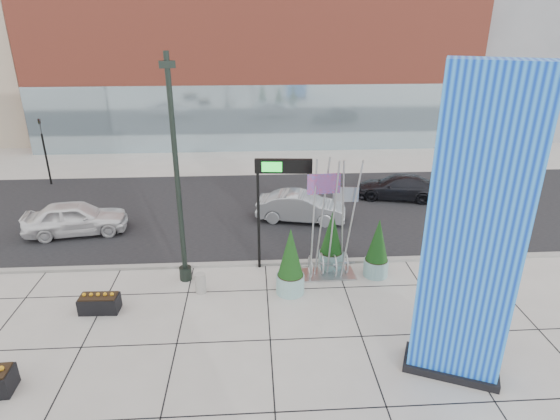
{
  "coord_description": "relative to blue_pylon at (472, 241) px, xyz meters",
  "views": [
    {
      "loc": [
        0.56,
        -13.36,
        9.71
      ],
      "look_at": [
        1.5,
        2.0,
        3.31
      ],
      "focal_mm": 30.0,
      "sensor_mm": 36.0,
      "label": 1
    }
  ],
  "objects": [
    {
      "name": "car_dark_east",
      "position": [
        2.54,
        14.0,
        -3.59
      ],
      "size": [
        4.98,
        2.95,
        1.35
      ],
      "primitive_type": "imported",
      "rotation": [
        0.0,
        0.0,
        -1.81
      ],
      "color": "black",
      "rests_on": "ground"
    },
    {
      "name": "lamp_post",
      "position": [
        -8.46,
        5.69,
        -0.72
      ],
      "size": [
        0.58,
        0.48,
        8.66
      ],
      "rotation": [
        0.0,
        0.0,
        0.22
      ],
      "color": "black",
      "rests_on": "ground"
    },
    {
      "name": "overhead_street_sign",
      "position": [
        -4.72,
        6.49,
        -0.24
      ],
      "size": [
        2.21,
        0.37,
        4.69
      ],
      "rotation": [
        0.0,
        0.0,
        -0.08
      ],
      "color": "black",
      "rests_on": "ground"
    },
    {
      "name": "street_asphalt",
      "position": [
        -6.27,
        12.69,
        -4.25
      ],
      "size": [
        80.0,
        12.0,
        0.02
      ],
      "primitive_type": "cube",
      "color": "black",
      "rests_on": "ground"
    },
    {
      "name": "car_silver_mid",
      "position": [
        -3.3,
        11.19,
        -3.53
      ],
      "size": [
        4.7,
        2.45,
        1.47
      ],
      "primitive_type": "imported",
      "rotation": [
        0.0,
        0.0,
        1.36
      ],
      "color": "#A0A2A7",
      "rests_on": "ground"
    },
    {
      "name": "tower_podium",
      "position": [
        -5.27,
        29.69,
        1.24
      ],
      "size": [
        34.0,
        10.0,
        11.0
      ],
      "primitive_type": "cube",
      "color": "#AF4633",
      "rests_on": "ground"
    },
    {
      "name": "ground",
      "position": [
        -6.27,
        2.69,
        -4.26
      ],
      "size": [
        160.0,
        160.0,
        0.0
      ],
      "primitive_type": "plane",
      "color": "#9E9991",
      "rests_on": "ground"
    },
    {
      "name": "tower_glass_front",
      "position": [
        -5.27,
        24.89,
        -1.76
      ],
      "size": [
        34.0,
        0.6,
        5.0
      ],
      "primitive_type": "cube",
      "color": "#8CA5B2",
      "rests_on": "ground"
    },
    {
      "name": "round_planter_mid",
      "position": [
        -2.56,
        6.29,
        -3.07
      ],
      "size": [
        1.01,
        1.01,
        2.53
      ],
      "color": "#7DA8A6",
      "rests_on": "ground"
    },
    {
      "name": "round_planter_west",
      "position": [
        -4.39,
        4.49,
        -3.01
      ],
      "size": [
        1.06,
        1.06,
        2.66
      ],
      "color": "#7DA8A6",
      "rests_on": "ground"
    },
    {
      "name": "public_art_sculpture",
      "position": [
        -2.75,
        5.69,
        -2.98
      ],
      "size": [
        2.18,
        1.14,
        4.9
      ],
      "rotation": [
        0.0,
        0.0,
        0.03
      ],
      "color": "#ACAEB1",
      "rests_on": "ground"
    },
    {
      "name": "concrete_bollard",
      "position": [
        -7.77,
        4.69,
        -3.87
      ],
      "size": [
        0.4,
        0.4,
        0.78
      ],
      "primitive_type": "cylinder",
      "color": "gray",
      "rests_on": "ground"
    },
    {
      "name": "blue_pylon",
      "position": [
        0.0,
        0.0,
        0.0
      ],
      "size": [
        2.9,
        2.13,
        8.83
      ],
      "rotation": [
        0.0,
        0.0,
        -0.41
      ],
      "color": "#0C37C0",
      "rests_on": "ground"
    },
    {
      "name": "traffic_signal",
      "position": [
        -18.27,
        17.69,
        -1.96
      ],
      "size": [
        0.15,
        0.18,
        4.1
      ],
      "color": "black",
      "rests_on": "ground"
    },
    {
      "name": "box_planter_north",
      "position": [
        -11.23,
        3.69,
        -3.92
      ],
      "size": [
        1.38,
        0.72,
        0.75
      ],
      "rotation": [
        0.0,
        0.0,
        -0.03
      ],
      "color": "black",
      "rests_on": "ground"
    },
    {
      "name": "round_planter_east",
      "position": [
        -0.85,
        5.56,
        -3.1
      ],
      "size": [
        0.99,
        0.99,
        2.47
      ],
      "color": "#7DA8A6",
      "rests_on": "ground"
    },
    {
      "name": "car_white_west",
      "position": [
        -14.18,
        10.31,
        -3.46
      ],
      "size": [
        4.93,
        2.58,
        1.6
      ],
      "primitive_type": "imported",
      "rotation": [
        0.0,
        0.0,
        1.72
      ],
      "color": "white",
      "rests_on": "ground"
    },
    {
      "name": "building_grey_parking",
      "position": [
        19.73,
        34.69,
        4.74
      ],
      "size": [
        20.0,
        18.0,
        18.0
      ],
      "primitive_type": "cube",
      "color": "slate",
      "rests_on": "ground"
    },
    {
      "name": "curb_edge",
      "position": [
        -6.27,
        6.69,
        -4.2
      ],
      "size": [
        80.0,
        0.3,
        0.12
      ],
      "primitive_type": "cube",
      "color": "gray",
      "rests_on": "ground"
    }
  ]
}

